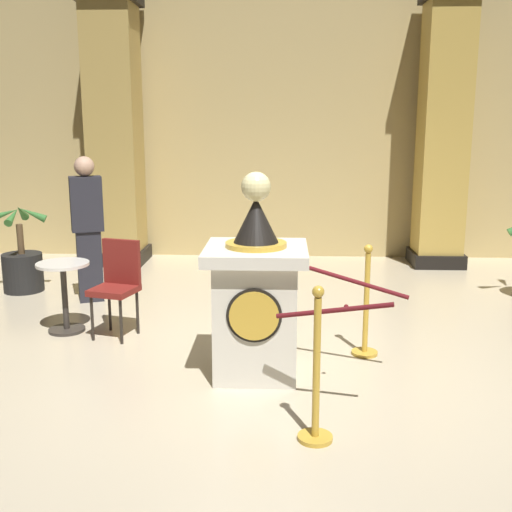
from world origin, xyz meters
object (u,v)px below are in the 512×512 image
(pedestal_clock, at_px, (256,297))
(bystander_guest, at_px, (88,225))
(cafe_table, at_px, (64,288))
(cafe_chair_red, at_px, (118,279))
(stanchion_near, at_px, (316,387))
(stanchion_far, at_px, (366,317))
(potted_palm_left, at_px, (22,266))

(pedestal_clock, relative_size, bystander_guest, 1.00)
(cafe_table, height_order, cafe_chair_red, cafe_chair_red)
(stanchion_near, bearing_deg, pedestal_clock, 111.77)
(pedestal_clock, bearing_deg, stanchion_far, 26.19)
(pedestal_clock, height_order, bystander_guest, same)
(stanchion_far, distance_m, cafe_table, 3.02)
(pedestal_clock, relative_size, stanchion_far, 1.66)
(stanchion_far, distance_m, cafe_chair_red, 2.45)
(stanchion_far, bearing_deg, cafe_table, 169.99)
(bystander_guest, bearing_deg, pedestal_clock, -45.75)
(pedestal_clock, height_order, cafe_table, pedestal_clock)
(potted_palm_left, xyz_separation_m, cafe_table, (1.07, -1.51, 0.13))
(stanchion_near, bearing_deg, potted_palm_left, 133.88)
(stanchion_near, xyz_separation_m, cafe_chair_red, (-1.87, 2.06, 0.19))
(bystander_guest, distance_m, cafe_table, 1.21)
(bystander_guest, relative_size, cafe_chair_red, 1.79)
(cafe_chair_red, bearing_deg, pedestal_clock, -33.31)
(stanchion_far, height_order, bystander_guest, bystander_guest)
(bystander_guest, bearing_deg, potted_palm_left, 158.19)
(cafe_table, bearing_deg, bystander_guest, 94.08)
(stanchion_far, xyz_separation_m, bystander_guest, (-3.05, 1.64, 0.55))
(bystander_guest, distance_m, cafe_chair_red, 1.40)
(pedestal_clock, relative_size, cafe_chair_red, 1.79)
(stanchion_near, relative_size, cafe_table, 1.50)
(bystander_guest, bearing_deg, cafe_chair_red, -61.35)
(pedestal_clock, distance_m, bystander_guest, 2.97)
(bystander_guest, xyz_separation_m, cafe_table, (0.08, -1.11, -0.46))
(cafe_chair_red, bearing_deg, potted_palm_left, 135.92)
(pedestal_clock, xyz_separation_m, potted_palm_left, (-3.05, 2.52, -0.35))
(stanchion_near, height_order, cafe_table, stanchion_near)
(stanchion_near, distance_m, stanchion_far, 1.70)
(bystander_guest, relative_size, cafe_table, 2.38)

